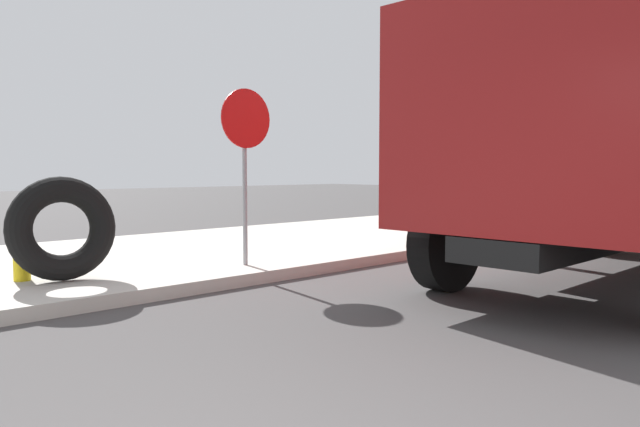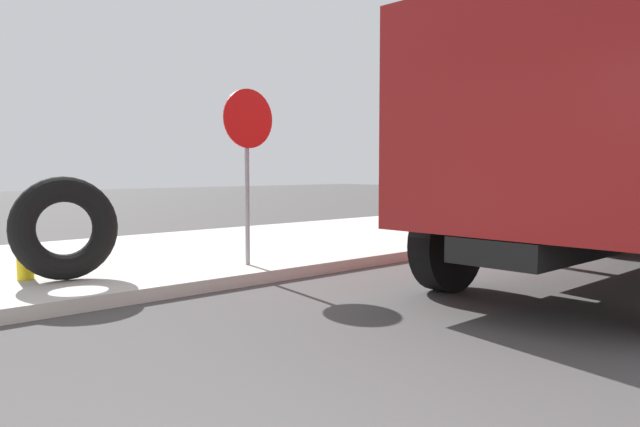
{
  "view_description": "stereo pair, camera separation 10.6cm",
  "coord_description": "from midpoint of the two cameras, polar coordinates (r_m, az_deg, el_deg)",
  "views": [
    {
      "loc": [
        -1.16,
        -1.75,
        1.4
      ],
      "look_at": [
        3.03,
        2.7,
        0.95
      ],
      "focal_mm": 33.67,
      "sensor_mm": 36.0,
      "label": 1
    },
    {
      "loc": [
        -1.09,
        -1.82,
        1.4
      ],
      "look_at": [
        3.03,
        2.7,
        0.95
      ],
      "focal_mm": 33.67,
      "sensor_mm": 36.0,
      "label": 2
    }
  ],
  "objects": [
    {
      "name": "dump_truck_red",
      "position": [
        8.35,
        27.07,
        5.21
      ],
      "size": [
        7.04,
        2.88,
        3.0
      ],
      "color": "red",
      "rests_on": "ground"
    },
    {
      "name": "street_light_pole",
      "position": [
        15.15,
        22.42,
        12.4
      ],
      "size": [
        0.12,
        0.12,
        6.98
      ],
      "primitive_type": "cylinder",
      "color": "#595B5E",
      "rests_on": "sidewalk_curb"
    },
    {
      "name": "bare_tree",
      "position": [
        11.34,
        8.8,
        13.0
      ],
      "size": [
        0.9,
        1.36,
        5.82
      ],
      "color": "#4C3823",
      "rests_on": "sidewalk_curb"
    },
    {
      "name": "loose_tire",
      "position": [
        7.29,
        -23.7,
        -1.33
      ],
      "size": [
        1.21,
        0.53,
        1.18
      ],
      "primitive_type": "torus",
      "rotation": [
        1.52,
        0.0,
        -0.16
      ],
      "color": "black",
      "rests_on": "sidewalk_curb"
    },
    {
      "name": "fire_hydrant",
      "position": [
        7.53,
        -26.89,
        -2.31
      ],
      "size": [
        0.21,
        0.47,
        0.85
      ],
      "color": "yellow",
      "rests_on": "sidewalk_curb"
    },
    {
      "name": "stop_sign",
      "position": [
        7.84,
        -7.48,
        6.63
      ],
      "size": [
        0.76,
        0.08,
        2.28
      ],
      "color": "gray",
      "rests_on": "sidewalk_curb"
    }
  ]
}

